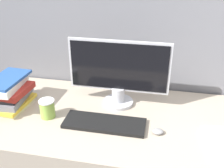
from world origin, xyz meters
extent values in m
cube|color=slate|center=(0.00, 0.83, 0.88)|extent=(2.09, 0.04, 1.75)
cube|color=tan|center=(0.00, 0.40, 0.38)|extent=(1.69, 0.79, 0.77)
cylinder|color=#B7B7BC|center=(0.03, 0.55, 0.78)|extent=(0.19, 0.19, 0.02)
cylinder|color=#B7B7BC|center=(0.03, 0.55, 0.83)|extent=(0.08, 0.08, 0.09)
cube|color=#B7B7BC|center=(0.03, 0.56, 1.02)|extent=(0.62, 0.02, 0.32)
cube|color=black|center=(0.03, 0.55, 1.02)|extent=(0.59, 0.01, 0.29)
cube|color=black|center=(0.00, 0.31, 0.78)|extent=(0.46, 0.16, 0.02)
ellipsoid|color=gray|center=(0.30, 0.29, 0.78)|extent=(0.06, 0.05, 0.03)
cylinder|color=#8CB247|center=(-0.34, 0.32, 0.82)|extent=(0.09, 0.09, 0.10)
cylinder|color=white|center=(-0.34, 0.32, 0.87)|extent=(0.09, 0.09, 0.01)
cube|color=#C6B78C|center=(-0.62, 0.37, 0.77)|extent=(0.23, 0.26, 0.02)
cube|color=gold|center=(-0.62, 0.38, 0.79)|extent=(0.24, 0.29, 0.02)
cube|color=slate|center=(-0.63, 0.40, 0.82)|extent=(0.22, 0.30, 0.04)
cube|color=#262628|center=(-0.62, 0.39, 0.85)|extent=(0.18, 0.24, 0.02)
cube|color=maroon|center=(-0.62, 0.39, 0.88)|extent=(0.25, 0.24, 0.04)
cube|color=silver|center=(-0.63, 0.37, 0.92)|extent=(0.19, 0.28, 0.04)
cube|color=#264C8C|center=(-0.62, 0.39, 0.95)|extent=(0.19, 0.30, 0.02)
camera|label=1|loc=(0.28, -0.87, 1.64)|focal=42.00mm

